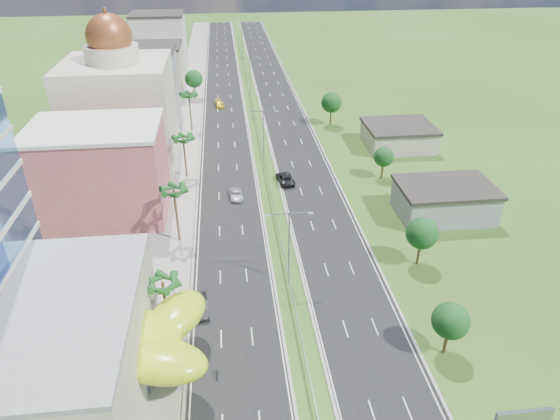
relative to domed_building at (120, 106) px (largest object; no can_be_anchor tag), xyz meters
name	(u,v)px	position (x,y,z in m)	size (l,w,h in m)	color
ground	(299,333)	(28.00, -55.00, -11.35)	(500.00, 500.00, 0.00)	#2D5119
road_left	(224,103)	(20.50, 35.00, -11.33)	(11.00, 260.00, 0.04)	black
road_right	(279,101)	(35.50, 35.00, -11.33)	(11.00, 260.00, 0.04)	black
sidewalk_left	(189,104)	(11.00, 35.00, -11.29)	(7.00, 260.00, 0.12)	gray
median_guardrail	(256,122)	(28.00, 16.99, -10.74)	(0.10, 216.06, 0.76)	gray
streetlight_median_b	(289,240)	(28.00, -45.00, -4.61)	(6.04, 0.25, 11.00)	gray
streetlight_median_c	(263,131)	(28.00, -5.00, -4.61)	(6.04, 0.25, 11.00)	gray
streetlight_median_d	(250,73)	(28.00, 40.00, -4.61)	(6.04, 0.25, 11.00)	gray
streetlight_median_e	(242,40)	(28.00, 85.00, -4.61)	(6.04, 0.25, 11.00)	gray
lime_canopy	(116,340)	(8.00, -59.00, -6.36)	(18.00, 15.00, 7.40)	#B0D614
pink_shophouse	(101,173)	(0.00, -23.00, -3.85)	(20.00, 15.00, 15.00)	#BC4D5E
domed_building	(120,106)	(0.00, 0.00, 0.00)	(20.00, 20.00, 28.70)	beige
midrise_grey	(143,87)	(1.00, 25.00, -3.35)	(16.00, 15.00, 16.00)	gray
midrise_beige	(154,70)	(1.00, 47.00, -4.85)	(16.00, 15.00, 13.00)	#A8A18A
midrise_white	(160,44)	(1.00, 70.00, -2.35)	(16.00, 15.00, 18.00)	silver
shed_near	(444,202)	(56.00, -30.00, -8.85)	(15.00, 10.00, 5.00)	gray
shed_far	(398,137)	(58.00, 0.00, -9.15)	(14.00, 12.00, 4.40)	#A8A18A
palm_tree_b	(163,285)	(12.50, -53.00, -4.29)	(3.60, 3.60, 8.10)	#47301C
palm_tree_c	(174,192)	(12.50, -33.00, -2.85)	(3.60, 3.60, 9.60)	#47301C
palm_tree_d	(183,140)	(12.50, -10.00, -3.81)	(3.60, 3.60, 8.60)	#47301C
palm_tree_e	(189,96)	(12.50, 15.00, -3.05)	(3.60, 3.60, 9.40)	#47301C
leafy_tree_lfar	(194,79)	(12.50, 40.00, -5.78)	(4.90, 4.90, 8.05)	#47301C
leafy_tree_ra	(451,321)	(44.00, -60.00, -6.58)	(4.20, 4.20, 6.90)	#47301C
leafy_tree_rb	(422,233)	(47.00, -43.00, -6.18)	(4.55, 4.55, 7.47)	#47301C
leafy_tree_rc	(384,157)	(50.00, -15.00, -6.98)	(3.85, 3.85, 6.33)	#47301C
leafy_tree_rd	(331,103)	(46.00, 15.00, -5.78)	(4.90, 4.90, 8.05)	#47301C
car_dark_left	(201,306)	(16.27, -49.75, -10.51)	(1.71, 4.89, 1.61)	black
car_silver_mid_left	(236,195)	(21.73, -20.11, -10.66)	(2.18, 4.74, 1.32)	#B7BABF
car_yellow_far_left	(220,104)	(19.22, 32.16, -10.59)	(2.04, 5.02, 1.46)	yellow
car_dark_far_right	(285,178)	(31.20, -14.86, -10.49)	(2.75, 5.96, 1.66)	black
motorcycle	(217,372)	(18.17, -60.59, -10.73)	(0.55, 1.81, 1.16)	black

